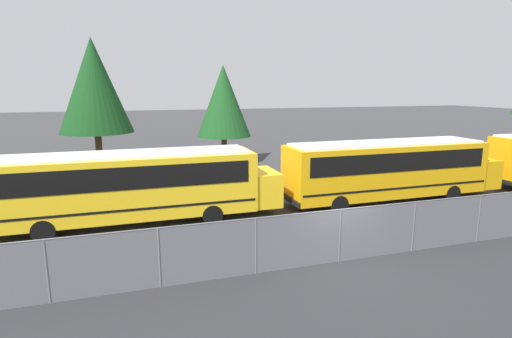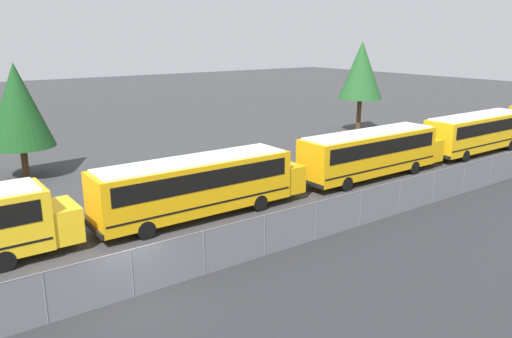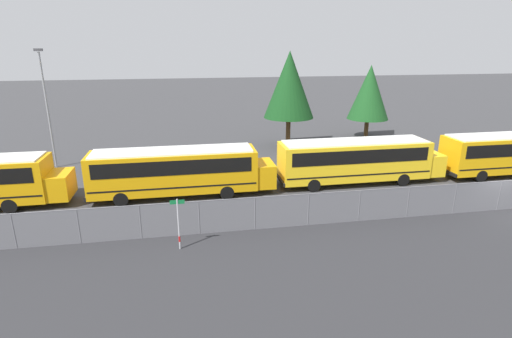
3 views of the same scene
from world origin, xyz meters
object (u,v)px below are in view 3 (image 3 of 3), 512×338
light_pole (47,105)px  tree_1 (289,85)px  tree_2 (369,92)px  school_bus_2 (178,169)px  street_sign (178,223)px  school_bus_3 (357,158)px

light_pole → tree_1: 20.68m
tree_1 → tree_2: 9.56m
school_bus_2 → tree_2: tree_2 is taller
street_sign → light_pole: light_pole is taller
street_sign → tree_1: 21.94m
street_sign → tree_2: tree_2 is taller
tree_1 → tree_2: tree_1 is taller
school_bus_3 → street_sign: 14.79m
school_bus_2 → street_sign: size_ratio=4.56×
street_sign → school_bus_3: bearing=31.4°
light_pole → tree_1: light_pole is taller
school_bus_3 → light_pole: size_ratio=1.29×
light_pole → tree_1: size_ratio=1.03×
tree_1 → light_pole: bearing=-171.5°
school_bus_3 → tree_1: tree_1 is taller
school_bus_3 → tree_2: tree_2 is taller
school_bus_3 → tree_2: (6.98, 13.34, 2.99)m
tree_2 → school_bus_3: bearing=-117.6°
light_pole → tree_2: (29.64, 5.33, -0.22)m
light_pole → school_bus_3: bearing=-19.5°
school_bus_2 → light_pole: bearing=140.2°
school_bus_2 → street_sign: bearing=-89.7°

